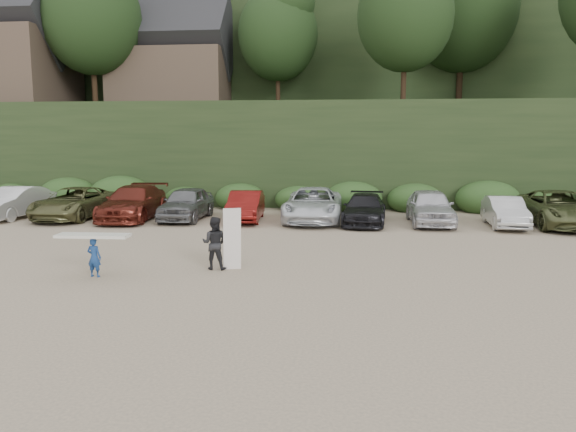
# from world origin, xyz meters

# --- Properties ---
(ground) EXTENTS (120.00, 120.00, 0.00)m
(ground) POSITION_xyz_m (0.00, 0.00, 0.00)
(ground) COLOR tan
(ground) RESTS_ON ground
(hillside_backdrop) EXTENTS (90.00, 41.50, 28.00)m
(hillside_backdrop) POSITION_xyz_m (-0.26, 35.93, 11.22)
(hillside_backdrop) COLOR black
(hillside_backdrop) RESTS_ON ground
(parked_cars) EXTENTS (39.32, 6.11, 1.63)m
(parked_cars) POSITION_xyz_m (-0.79, 10.04, 0.77)
(parked_cars) COLOR #BCBCC1
(parked_cars) RESTS_ON ground
(child_surfer) EXTENTS (2.13, 0.67, 1.26)m
(child_surfer) POSITION_xyz_m (-6.55, -1.01, 0.86)
(child_surfer) COLOR navy
(child_surfer) RESTS_ON ground
(adult_surfer) EXTENTS (1.27, 0.66, 1.92)m
(adult_surfer) POSITION_xyz_m (-3.26, 0.33, 0.83)
(adult_surfer) COLOR black
(adult_surfer) RESTS_ON ground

